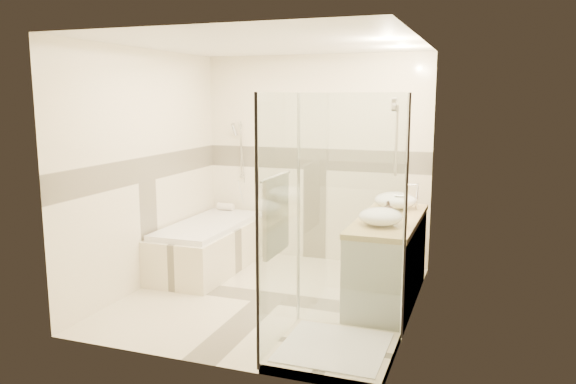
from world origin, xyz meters
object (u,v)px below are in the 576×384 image
(shower_enclosure, at_px, (323,290))
(amenity_bottle_a, at_px, (388,209))
(vessel_sink_near, at_px, (395,200))
(amenity_bottle_b, at_px, (388,209))
(bathtub, at_px, (209,244))
(vessel_sink_far, at_px, (381,217))
(vanity, at_px, (388,260))

(shower_enclosure, distance_m, amenity_bottle_a, 1.40)
(vessel_sink_near, height_order, amenity_bottle_b, vessel_sink_near)
(bathtub, bearing_deg, vessel_sink_far, -18.16)
(vessel_sink_near, xyz_separation_m, vessel_sink_far, (0.00, -0.82, -0.01))
(amenity_bottle_a, relative_size, amenity_bottle_b, 0.94)
(bathtub, height_order, vessel_sink_far, vessel_sink_far)
(vessel_sink_near, xyz_separation_m, amenity_bottle_a, (0.00, -0.43, -0.01))
(shower_enclosure, distance_m, vessel_sink_far, 1.05)
(amenity_bottle_a, bearing_deg, vessel_sink_near, 90.00)
(bathtub, xyz_separation_m, amenity_bottle_a, (2.13, -0.31, 0.62))
(vanity, xyz_separation_m, amenity_bottle_a, (-0.02, 0.04, 0.50))
(vessel_sink_near, bearing_deg, vessel_sink_far, -90.00)
(vanity, relative_size, vessel_sink_near, 3.75)
(shower_enclosure, relative_size, amenity_bottle_a, 13.99)
(bathtub, xyz_separation_m, vanity, (2.15, -0.35, 0.12))
(vessel_sink_far, bearing_deg, amenity_bottle_b, 90.00)
(bathtub, xyz_separation_m, vessel_sink_far, (2.13, -0.70, 0.62))
(vanity, relative_size, amenity_bottle_b, 10.47)
(vanity, height_order, shower_enclosure, shower_enclosure)
(vessel_sink_near, distance_m, amenity_bottle_a, 0.43)
(vessel_sink_far, bearing_deg, amenity_bottle_a, 90.00)
(shower_enclosure, bearing_deg, bathtub, 138.90)
(bathtub, height_order, vessel_sink_near, vessel_sink_near)
(bathtub, relative_size, amenity_bottle_b, 10.99)
(vanity, distance_m, shower_enclosure, 1.31)
(vessel_sink_near, bearing_deg, bathtub, -176.75)
(vanity, distance_m, vessel_sink_near, 0.69)
(bathtub, height_order, amenity_bottle_b, amenity_bottle_b)
(vanity, relative_size, vessel_sink_far, 4.05)
(shower_enclosure, xyz_separation_m, amenity_bottle_b, (0.27, 1.31, 0.42))
(shower_enclosure, bearing_deg, amenity_bottle_b, 78.26)
(bathtub, distance_m, vessel_sink_near, 2.22)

